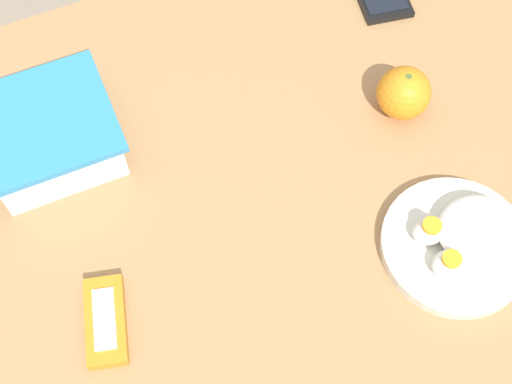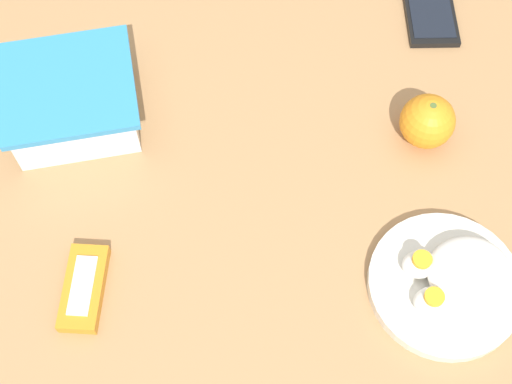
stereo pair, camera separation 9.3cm
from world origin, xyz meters
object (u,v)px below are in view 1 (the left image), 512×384
candy_bar (106,321)px  orange_fruit (404,93)px  rice_plate (461,241)px  food_container (50,136)px

candy_bar → orange_fruit: bearing=16.2°
orange_fruit → rice_plate: bearing=-98.9°
orange_fruit → candy_bar: orange_fruit is taller
food_container → candy_bar: bearing=-92.4°
rice_plate → candy_bar: 0.46m
food_container → rice_plate: bearing=-38.5°
food_container → candy_bar: (-0.01, -0.27, -0.02)m
rice_plate → candy_bar: size_ratio=1.60×
rice_plate → food_container: bearing=141.5°
orange_fruit → candy_bar: size_ratio=0.63×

